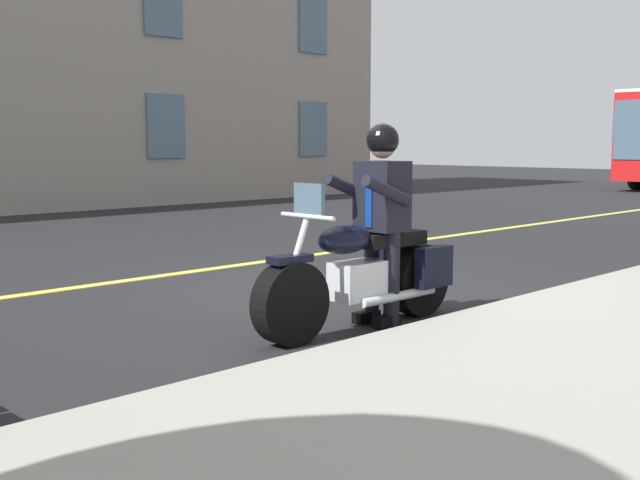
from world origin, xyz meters
The scene contains 4 objects.
ground_plane centered at (0.00, 0.00, 0.00)m, with size 80.00×80.00×0.00m, color black.
lane_center_stripe centered at (0.00, -2.00, 0.01)m, with size 60.00×0.16×0.01m, color #E5DB4C.
motorcycle_main centered at (0.89, 1.42, 0.45)m, with size 2.21×0.61×1.26m.
rider_main centered at (0.70, 1.42, 1.04)m, with size 0.62×0.55×1.74m.
Camera 1 is at (5.70, 5.82, 1.57)m, focal length 43.48 mm.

